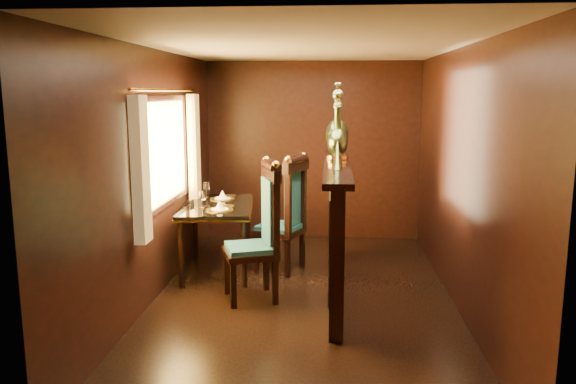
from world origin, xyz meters
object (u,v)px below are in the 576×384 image
at_px(dining_table, 217,210).
at_px(peacock_left, 338,130).
at_px(chair_left, 263,227).
at_px(chair_right, 289,211).
at_px(peacock_right, 337,121).

bearing_deg(dining_table, peacock_left, -30.83).
distance_m(chair_left, chair_right, 0.90).
xyz_separation_m(dining_table, peacock_left, (1.38, -0.63, 0.98)).
height_order(chair_right, peacock_left, peacock_left).
bearing_deg(chair_left, chair_right, 58.02).
distance_m(peacock_left, peacock_right, 0.41).
relative_size(chair_right, peacock_left, 2.04).
height_order(peacock_left, peacock_right, peacock_right).
bearing_deg(chair_right, dining_table, -156.27).
xyz_separation_m(chair_left, peacock_left, (0.73, 0.23, 0.95)).
xyz_separation_m(chair_right, peacock_right, (0.53, -0.25, 1.04)).
height_order(chair_right, peacock_right, peacock_right).
bearing_deg(peacock_left, chair_left, -162.74).
bearing_deg(chair_right, peacock_left, -29.03).
height_order(chair_left, peacock_left, peacock_left).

